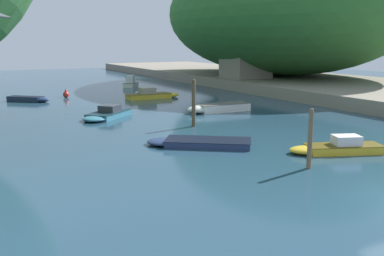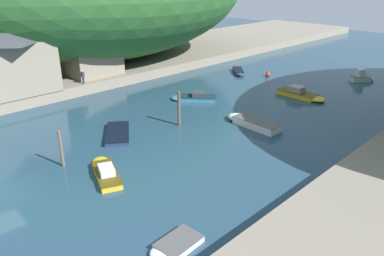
{
  "view_description": "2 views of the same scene",
  "coord_description": "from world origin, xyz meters",
  "px_view_note": "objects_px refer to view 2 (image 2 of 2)",
  "views": [
    {
      "loc": [
        -15.16,
        -10.04,
        6.12
      ],
      "look_at": [
        -1.34,
        15.54,
        0.31
      ],
      "focal_mm": 40.0,
      "sensor_mm": 36.0,
      "label": 1
    },
    {
      "loc": [
        25.08,
        -5.95,
        14.03
      ],
      "look_at": [
        2.78,
        16.18,
        0.92
      ],
      "focal_mm": 35.0,
      "sensor_mm": 36.0,
      "label": 2
    }
  ],
  "objects_px": {
    "boat_near_quay": "(118,130)",
    "channel_buoy_near": "(268,74)",
    "boathouse_shed": "(90,55)",
    "person_by_boathouse": "(97,70)",
    "boat_mid_channel": "(105,171)",
    "boat_red_skiff": "(302,94)",
    "boat_cabin_cruiser": "(362,77)",
    "waterfront_building": "(1,55)",
    "boat_navy_launch": "(239,72)",
    "boat_open_rowboat": "(174,247)",
    "person_on_quay": "(83,76)",
    "boat_far_right_bank": "(193,97)",
    "boat_small_dinghy": "(251,122)"
  },
  "relations": [
    {
      "from": "boat_mid_channel",
      "to": "channel_buoy_near",
      "type": "xyz_separation_m",
      "value": [
        -7.9,
        32.49,
        0.09
      ]
    },
    {
      "from": "boat_navy_launch",
      "to": "person_on_quay",
      "type": "bearing_deg",
      "value": 24.89
    },
    {
      "from": "boat_cabin_cruiser",
      "to": "channel_buoy_near",
      "type": "height_order",
      "value": "boat_cabin_cruiser"
    },
    {
      "from": "boat_small_dinghy",
      "to": "boat_open_rowboat",
      "type": "xyz_separation_m",
      "value": [
        7.98,
        -17.49,
        -0.17
      ]
    },
    {
      "from": "waterfront_building",
      "to": "boat_open_rowboat",
      "type": "bearing_deg",
      "value": -5.94
    },
    {
      "from": "boat_red_skiff",
      "to": "boathouse_shed",
      "type": "bearing_deg",
      "value": -57.3
    },
    {
      "from": "boat_near_quay",
      "to": "boat_open_rowboat",
      "type": "relative_size",
      "value": 1.97
    },
    {
      "from": "waterfront_building",
      "to": "person_on_quay",
      "type": "distance_m",
      "value": 9.12
    },
    {
      "from": "channel_buoy_near",
      "to": "person_by_boathouse",
      "type": "height_order",
      "value": "person_by_boathouse"
    },
    {
      "from": "boat_far_right_bank",
      "to": "boat_mid_channel",
      "type": "bearing_deg",
      "value": 163.26
    },
    {
      "from": "boat_far_right_bank",
      "to": "boat_mid_channel",
      "type": "relative_size",
      "value": 0.97
    },
    {
      "from": "boathouse_shed",
      "to": "boat_near_quay",
      "type": "bearing_deg",
      "value": -23.8
    },
    {
      "from": "boat_red_skiff",
      "to": "boat_open_rowboat",
      "type": "distance_m",
      "value": 30.5
    },
    {
      "from": "boat_far_right_bank",
      "to": "boat_cabin_cruiser",
      "type": "bearing_deg",
      "value": -66.73
    },
    {
      "from": "boat_cabin_cruiser",
      "to": "person_on_quay",
      "type": "xyz_separation_m",
      "value": [
        -21.97,
        -30.56,
        1.78
      ]
    },
    {
      "from": "boat_navy_launch",
      "to": "person_by_boathouse",
      "type": "xyz_separation_m",
      "value": [
        -8.76,
        -18.55,
        2.02
      ]
    },
    {
      "from": "boat_small_dinghy",
      "to": "person_on_quay",
      "type": "bearing_deg",
      "value": 109.22
    },
    {
      "from": "boat_small_dinghy",
      "to": "person_by_boathouse",
      "type": "bearing_deg",
      "value": 100.95
    },
    {
      "from": "channel_buoy_near",
      "to": "person_by_boathouse",
      "type": "xyz_separation_m",
      "value": [
        -12.83,
        -20.16,
        1.88
      ]
    },
    {
      "from": "boathouse_shed",
      "to": "channel_buoy_near",
      "type": "xyz_separation_m",
      "value": [
        15.15,
        19.73,
        -3.47
      ]
    },
    {
      "from": "boat_navy_launch",
      "to": "boat_open_rowboat",
      "type": "height_order",
      "value": "boat_navy_launch"
    },
    {
      "from": "boat_near_quay",
      "to": "person_on_quay",
      "type": "distance_m",
      "value": 13.93
    },
    {
      "from": "boathouse_shed",
      "to": "person_on_quay",
      "type": "height_order",
      "value": "boathouse_shed"
    },
    {
      "from": "waterfront_building",
      "to": "boat_cabin_cruiser",
      "type": "bearing_deg",
      "value": 56.7
    },
    {
      "from": "waterfront_building",
      "to": "boat_navy_launch",
      "type": "height_order",
      "value": "waterfront_building"
    },
    {
      "from": "boat_mid_channel",
      "to": "boat_red_skiff",
      "type": "bearing_deg",
      "value": 20.61
    },
    {
      "from": "boat_cabin_cruiser",
      "to": "person_by_boathouse",
      "type": "relative_size",
      "value": 2.04
    },
    {
      "from": "boat_mid_channel",
      "to": "person_by_boathouse",
      "type": "height_order",
      "value": "person_by_boathouse"
    },
    {
      "from": "boat_navy_launch",
      "to": "channel_buoy_near",
      "type": "bearing_deg",
      "value": 155.23
    },
    {
      "from": "boathouse_shed",
      "to": "boat_cabin_cruiser",
      "type": "bearing_deg",
      "value": 46.5
    },
    {
      "from": "boat_navy_launch",
      "to": "person_by_boathouse",
      "type": "distance_m",
      "value": 20.61
    },
    {
      "from": "boat_near_quay",
      "to": "person_on_quay",
      "type": "xyz_separation_m",
      "value": [
        -13.16,
        4.08,
        2.08
      ]
    },
    {
      "from": "boat_small_dinghy",
      "to": "channel_buoy_near",
      "type": "distance_m",
      "value": 19.42
    },
    {
      "from": "boat_cabin_cruiser",
      "to": "boat_far_right_bank",
      "type": "relative_size",
      "value": 0.65
    },
    {
      "from": "boathouse_shed",
      "to": "person_by_boathouse",
      "type": "relative_size",
      "value": 4.22
    },
    {
      "from": "boathouse_shed",
      "to": "person_by_boathouse",
      "type": "distance_m",
      "value": 2.85
    },
    {
      "from": "channel_buoy_near",
      "to": "person_on_quay",
      "type": "relative_size",
      "value": 0.61
    },
    {
      "from": "waterfront_building",
      "to": "boat_navy_launch",
      "type": "relative_size",
      "value": 2.42
    },
    {
      "from": "channel_buoy_near",
      "to": "person_on_quay",
      "type": "bearing_deg",
      "value": -116.14
    },
    {
      "from": "waterfront_building",
      "to": "channel_buoy_near",
      "type": "bearing_deg",
      "value": 64.76
    },
    {
      "from": "boat_navy_launch",
      "to": "boat_far_right_bank",
      "type": "bearing_deg",
      "value": 60.03
    },
    {
      "from": "waterfront_building",
      "to": "person_on_quay",
      "type": "height_order",
      "value": "waterfront_building"
    },
    {
      "from": "channel_buoy_near",
      "to": "person_on_quay",
      "type": "distance_m",
      "value": 25.83
    },
    {
      "from": "boat_navy_launch",
      "to": "boat_open_rowboat",
      "type": "xyz_separation_m",
      "value": [
        21.67,
        -32.74,
        -0.07
      ]
    },
    {
      "from": "person_on_quay",
      "to": "person_by_boathouse",
      "type": "height_order",
      "value": "same"
    },
    {
      "from": "waterfront_building",
      "to": "person_on_quay",
      "type": "xyz_separation_m",
      "value": [
        3.27,
        7.88,
        -3.21
      ]
    },
    {
      "from": "boat_near_quay",
      "to": "channel_buoy_near",
      "type": "distance_m",
      "value": 27.26
    },
    {
      "from": "boat_open_rowboat",
      "to": "boat_near_quay",
      "type": "bearing_deg",
      "value": -27.74
    },
    {
      "from": "boat_cabin_cruiser",
      "to": "waterfront_building",
      "type": "bearing_deg",
      "value": -83.95
    },
    {
      "from": "person_by_boathouse",
      "to": "boat_mid_channel",
      "type": "bearing_deg",
      "value": -101.94
    }
  ]
}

